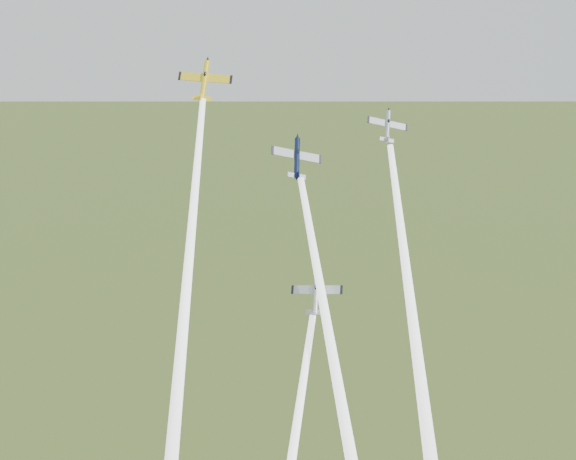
{
  "coord_description": "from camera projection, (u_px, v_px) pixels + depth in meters",
  "views": [
    {
      "loc": [
        11.47,
        -105.81,
        122.85
      ],
      "look_at": [
        0.0,
        -6.0,
        92.0
      ],
      "focal_mm": 45.0,
      "sensor_mm": 36.0,
      "label": 1
    }
  ],
  "objects": [
    {
      "name": "smoke_trail_navy",
      "position": [
        344.0,
        420.0,
        95.24
      ],
      "size": [
        17.92,
        36.13,
        58.56
      ],
      "primitive_type": null,
      "rotation": [
        -0.57,
        0.0,
        0.42
      ],
      "color": "white"
    },
    {
      "name": "plane_navy",
      "position": [
        297.0,
        158.0,
        104.36
      ],
      "size": [
        7.85,
        8.52,
        8.91
      ],
      "primitive_type": null,
      "rotation": [
        1.0,
        0.24,
        0.42
      ],
      "color": "#0C1437"
    },
    {
      "name": "smoke_trail_yellow",
      "position": [
        184.0,
        319.0,
        103.26
      ],
      "size": [
        3.13,
        39.13,
        59.21
      ],
      "primitive_type": null,
      "rotation": [
        -0.57,
        0.0,
        0.02
      ],
      "color": "white"
    },
    {
      "name": "plane_yellow",
      "position": [
        205.0,
        81.0,
        113.34
      ],
      "size": [
        8.98,
        5.96,
        8.42
      ],
      "primitive_type": null,
      "rotation": [
        1.0,
        0.06,
        0.02
      ],
      "color": "yellow"
    },
    {
      "name": "plane_silver_low",
      "position": [
        316.0,
        293.0,
        102.0
      ],
      "size": [
        7.65,
        6.38,
        7.74
      ],
      "primitive_type": null,
      "rotation": [
        1.0,
        -0.11,
        -0.17
      ],
      "color": "#A3A8B1"
    },
    {
      "name": "smoke_trail_silver_right",
      "position": [
        415.0,
        337.0,
        102.17
      ],
      "size": [
        10.94,
        32.77,
        50.33
      ],
      "primitive_type": null,
      "rotation": [
        -0.57,
        0.0,
        0.27
      ],
      "color": "white"
    },
    {
      "name": "plane_silver_right",
      "position": [
        388.0,
        126.0,
        110.7
      ],
      "size": [
        6.73,
        6.19,
        7.31
      ],
      "primitive_type": null,
      "rotation": [
        1.0,
        0.22,
        0.27
      ],
      "color": "#A5ABB3"
    }
  ]
}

